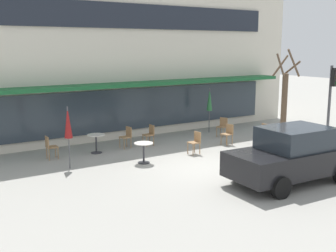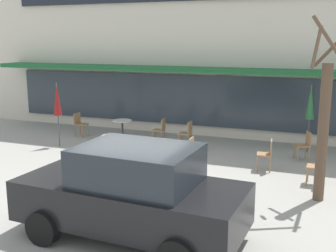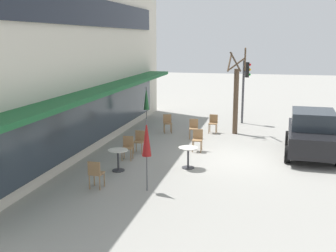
{
  "view_description": "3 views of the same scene",
  "coord_description": "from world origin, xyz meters",
  "px_view_note": "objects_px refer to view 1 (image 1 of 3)",
  "views": [
    {
      "loc": [
        -8.88,
        -11.22,
        4.23
      ],
      "look_at": [
        0.16,
        2.8,
        1.05
      ],
      "focal_mm": 45.0,
      "sensor_mm": 36.0,
      "label": 1
    },
    {
      "loc": [
        4.53,
        -9.17,
        3.63
      ],
      "look_at": [
        -0.26,
        3.18,
        0.89
      ],
      "focal_mm": 45.0,
      "sensor_mm": 36.0,
      "label": 2
    },
    {
      "loc": [
        -15.72,
        -0.76,
        4.55
      ],
      "look_at": [
        -0.44,
        2.81,
        1.26
      ],
      "focal_mm": 45.0,
      "sensor_mm": 36.0,
      "label": 3
    }
  ],
  "objects_px": {
    "cafe_chair_6": "(50,146)",
    "cafe_chair_4": "(127,136)",
    "patio_umbrella_green_folded": "(210,100)",
    "parked_sedan": "(292,155)",
    "cafe_table_streetside": "(96,140)",
    "patio_umbrella_cream_folded": "(68,123)",
    "cafe_chair_0": "(195,141)",
    "cafe_chair_1": "(263,132)",
    "cafe_chair_2": "(223,125)",
    "street_tree": "(284,106)",
    "cafe_table_near_wall": "(144,149)",
    "cafe_chair_5": "(228,133)",
    "cafe_chair_3": "(150,133)",
    "traffic_light_pole": "(332,91)"
  },
  "relations": [
    {
      "from": "patio_umbrella_cream_folded",
      "to": "cafe_chair_1",
      "type": "distance_m",
      "value": 8.57
    },
    {
      "from": "parked_sedan",
      "to": "street_tree",
      "type": "distance_m",
      "value": 4.62
    },
    {
      "from": "cafe_chair_3",
      "to": "street_tree",
      "type": "height_order",
      "value": "street_tree"
    },
    {
      "from": "patio_umbrella_green_folded",
      "to": "street_tree",
      "type": "height_order",
      "value": "street_tree"
    },
    {
      "from": "cafe_chair_2",
      "to": "cafe_chair_6",
      "type": "xyz_separation_m",
      "value": [
        -8.18,
        0.34,
        0.0
      ]
    },
    {
      "from": "cafe_chair_3",
      "to": "cafe_chair_5",
      "type": "xyz_separation_m",
      "value": [
        2.94,
        -1.71,
        0.0
      ]
    },
    {
      "from": "cafe_chair_3",
      "to": "parked_sedan",
      "type": "height_order",
      "value": "parked_sedan"
    },
    {
      "from": "cafe_table_streetside",
      "to": "parked_sedan",
      "type": "bearing_deg",
      "value": -61.32
    },
    {
      "from": "cafe_table_streetside",
      "to": "cafe_chair_1",
      "type": "bearing_deg",
      "value": -19.94
    },
    {
      "from": "cafe_table_streetside",
      "to": "cafe_chair_2",
      "type": "height_order",
      "value": "cafe_chair_2"
    },
    {
      "from": "parked_sedan",
      "to": "street_tree",
      "type": "relative_size",
      "value": 1.04
    },
    {
      "from": "traffic_light_pole",
      "to": "cafe_chair_3",
      "type": "bearing_deg",
      "value": 151.87
    },
    {
      "from": "patio_umbrella_green_folded",
      "to": "cafe_table_streetside",
      "type": "bearing_deg",
      "value": -172.84
    },
    {
      "from": "cafe_table_near_wall",
      "to": "parked_sedan",
      "type": "xyz_separation_m",
      "value": [
        2.83,
        -4.44,
        0.36
      ]
    },
    {
      "from": "cafe_chair_5",
      "to": "street_tree",
      "type": "height_order",
      "value": "street_tree"
    },
    {
      "from": "cafe_chair_1",
      "to": "cafe_chair_5",
      "type": "xyz_separation_m",
      "value": [
        -1.38,
        0.73,
        0.0
      ]
    },
    {
      "from": "patio_umbrella_green_folded",
      "to": "street_tree",
      "type": "xyz_separation_m",
      "value": [
        0.49,
        -4.32,
        0.19
      ]
    },
    {
      "from": "cafe_table_streetside",
      "to": "traffic_light_pole",
      "type": "height_order",
      "value": "traffic_light_pole"
    },
    {
      "from": "cafe_table_near_wall",
      "to": "patio_umbrella_cream_folded",
      "type": "distance_m",
      "value": 2.87
    },
    {
      "from": "cafe_chair_1",
      "to": "cafe_chair_6",
      "type": "relative_size",
      "value": 1.0
    },
    {
      "from": "cafe_table_streetside",
      "to": "patio_umbrella_green_folded",
      "type": "bearing_deg",
      "value": 7.16
    },
    {
      "from": "cafe_chair_1",
      "to": "parked_sedan",
      "type": "height_order",
      "value": "parked_sedan"
    },
    {
      "from": "patio_umbrella_cream_folded",
      "to": "cafe_chair_0",
      "type": "distance_m",
      "value": 5.09
    },
    {
      "from": "cafe_chair_1",
      "to": "parked_sedan",
      "type": "bearing_deg",
      "value": -125.79
    },
    {
      "from": "cafe_chair_3",
      "to": "cafe_chair_5",
      "type": "distance_m",
      "value": 3.4
    },
    {
      "from": "cafe_chair_1",
      "to": "cafe_chair_2",
      "type": "relative_size",
      "value": 1.0
    },
    {
      "from": "street_tree",
      "to": "cafe_chair_2",
      "type": "bearing_deg",
      "value": 99.21
    },
    {
      "from": "cafe_chair_4",
      "to": "cafe_table_streetside",
      "type": "bearing_deg",
      "value": -174.82
    },
    {
      "from": "cafe_chair_0",
      "to": "street_tree",
      "type": "bearing_deg",
      "value": -19.2
    },
    {
      "from": "cafe_chair_4",
      "to": "cafe_chair_5",
      "type": "xyz_separation_m",
      "value": [
        3.97,
        -1.86,
        0.0
      ]
    },
    {
      "from": "cafe_chair_0",
      "to": "cafe_chair_3",
      "type": "xyz_separation_m",
      "value": [
        -0.79,
        2.25,
        0.0
      ]
    },
    {
      "from": "cafe_chair_0",
      "to": "cafe_chair_4",
      "type": "relative_size",
      "value": 1.0
    },
    {
      "from": "cafe_chair_3",
      "to": "parked_sedan",
      "type": "distance_m",
      "value": 6.86
    },
    {
      "from": "cafe_chair_2",
      "to": "cafe_chair_3",
      "type": "xyz_separation_m",
      "value": [
        -3.86,
        0.26,
        0.0
      ]
    },
    {
      "from": "cafe_chair_0",
      "to": "traffic_light_pole",
      "type": "bearing_deg",
      "value": -13.72
    },
    {
      "from": "patio_umbrella_green_folded",
      "to": "parked_sedan",
      "type": "relative_size",
      "value": 0.51
    },
    {
      "from": "patio_umbrella_cream_folded",
      "to": "cafe_chair_0",
      "type": "xyz_separation_m",
      "value": [
        4.92,
        -0.74,
        -1.1
      ]
    },
    {
      "from": "patio_umbrella_cream_folded",
      "to": "cafe_chair_4",
      "type": "xyz_separation_m",
      "value": [
        3.1,
        1.65,
        -1.1
      ]
    },
    {
      "from": "street_tree",
      "to": "traffic_light_pole",
      "type": "xyz_separation_m",
      "value": [
        2.69,
        -0.28,
        0.48
      ]
    },
    {
      "from": "cafe_chair_1",
      "to": "cafe_chair_2",
      "type": "bearing_deg",
      "value": 101.9
    },
    {
      "from": "cafe_chair_1",
      "to": "cafe_chair_2",
      "type": "height_order",
      "value": "same"
    },
    {
      "from": "cafe_chair_0",
      "to": "cafe_chair_6",
      "type": "distance_m",
      "value": 5.61
    },
    {
      "from": "cafe_chair_0",
      "to": "cafe_chair_6",
      "type": "relative_size",
      "value": 1.0
    },
    {
      "from": "cafe_chair_3",
      "to": "cafe_chair_6",
      "type": "distance_m",
      "value": 4.32
    },
    {
      "from": "cafe_chair_2",
      "to": "street_tree",
      "type": "height_order",
      "value": "street_tree"
    },
    {
      "from": "cafe_chair_6",
      "to": "street_tree",
      "type": "relative_size",
      "value": 0.22
    },
    {
      "from": "cafe_table_near_wall",
      "to": "parked_sedan",
      "type": "distance_m",
      "value": 5.28
    },
    {
      "from": "cafe_chair_5",
      "to": "traffic_light_pole",
      "type": "relative_size",
      "value": 0.26
    },
    {
      "from": "cafe_chair_6",
      "to": "cafe_chair_4",
      "type": "bearing_deg",
      "value": 1.21
    },
    {
      "from": "cafe_chair_1",
      "to": "cafe_chair_2",
      "type": "xyz_separation_m",
      "value": [
        -0.46,
        2.19,
        0.0
      ]
    }
  ]
}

